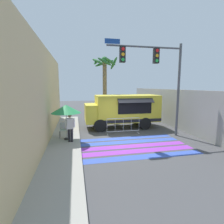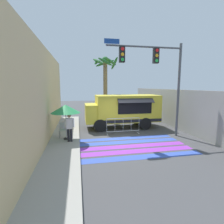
# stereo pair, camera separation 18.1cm
# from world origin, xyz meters

# --- Properties ---
(ground_plane) EXTENTS (60.00, 60.00, 0.00)m
(ground_plane) POSITION_xyz_m (0.00, 0.00, 0.00)
(ground_plane) COLOR #424244
(sidewalk_left) EXTENTS (4.40, 16.00, 0.17)m
(sidewalk_left) POSITION_xyz_m (-4.92, 0.00, 0.08)
(sidewalk_left) COLOR #99968E
(sidewalk_left) RESTS_ON ground_plane
(building_left_facade) EXTENTS (0.25, 16.00, 5.47)m
(building_left_facade) POSITION_xyz_m (-4.59, 0.00, 2.74)
(building_left_facade) COLOR #DBBC84
(building_left_facade) RESTS_ON ground_plane
(concrete_wall_right) EXTENTS (0.20, 16.00, 3.04)m
(concrete_wall_right) POSITION_xyz_m (4.87, 3.00, 1.52)
(concrete_wall_right) COLOR gray
(concrete_wall_right) RESTS_ON ground_plane
(crosswalk_painted) EXTENTS (6.40, 3.60, 0.01)m
(crosswalk_painted) POSITION_xyz_m (0.00, -1.40, 0.00)
(crosswalk_painted) COLOR #334FB2
(crosswalk_painted) RESTS_ON ground_plane
(food_truck) EXTENTS (5.77, 2.74, 2.60)m
(food_truck) POSITION_xyz_m (0.65, 3.06, 1.49)
(food_truck) COLOR yellow
(food_truck) RESTS_ON ground_plane
(traffic_signal_pole) EXTENTS (4.95, 0.29, 6.02)m
(traffic_signal_pole) POSITION_xyz_m (2.07, 0.05, 4.37)
(traffic_signal_pole) COLOR #515456
(traffic_signal_pole) RESTS_ON ground_plane
(patio_umbrella) EXTENTS (1.71, 1.71, 2.07)m
(patio_umbrella) POSITION_xyz_m (-3.48, 0.14, 1.98)
(patio_umbrella) COLOR black
(patio_umbrella) RESTS_ON sidewalk_left
(folding_chair) EXTENTS (0.46, 0.46, 0.90)m
(folding_chair) POSITION_xyz_m (-3.71, 0.63, 0.71)
(folding_chair) COLOR #4C4C51
(folding_chair) RESTS_ON sidewalk_left
(vendor_person) EXTENTS (0.53, 0.21, 1.60)m
(vendor_person) POSITION_xyz_m (-3.27, -0.40, 1.07)
(vendor_person) COLOR black
(vendor_person) RESTS_ON sidewalk_left
(barricade_front) EXTENTS (2.34, 0.44, 1.13)m
(barricade_front) POSITION_xyz_m (0.28, 1.13, 0.57)
(barricade_front) COLOR #B7BABF
(barricade_front) RESTS_ON ground_plane
(palm_tree) EXTENTS (2.32, 2.18, 5.97)m
(palm_tree) POSITION_xyz_m (-0.22, 5.85, 4.17)
(palm_tree) COLOR #7A664C
(palm_tree) RESTS_ON ground_plane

